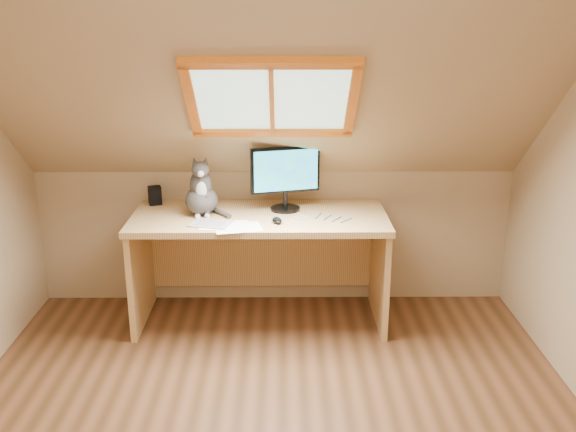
{
  "coord_description": "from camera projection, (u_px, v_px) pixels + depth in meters",
  "views": [
    {
      "loc": [
        0.07,
        -2.8,
        2.12
      ],
      "look_at": [
        0.1,
        1.0,
        0.9
      ],
      "focal_mm": 40.0,
      "sensor_mm": 36.0,
      "label": 1
    }
  ],
  "objects": [
    {
      "name": "room_shell",
      "position": [
        268.0,
        177.0,
        2.78
      ],
      "size": [
        3.52,
        3.52,
        2.41
      ],
      "color": "tan",
      "rests_on": "ground"
    },
    {
      "name": "desk",
      "position": [
        260.0,
        243.0,
        4.52
      ],
      "size": [
        1.74,
        0.76,
        0.79
      ],
      "color": "tan",
      "rests_on": "ground"
    },
    {
      "name": "monitor",
      "position": [
        285.0,
        174.0,
        4.4
      ],
      "size": [
        0.48,
        0.2,
        0.45
      ],
      "color": "black",
      "rests_on": "desk"
    },
    {
      "name": "cat",
      "position": [
        201.0,
        193.0,
        4.34
      ],
      "size": [
        0.26,
        0.3,
        0.41
      ],
      "color": "#4C4643",
      "rests_on": "desk"
    },
    {
      "name": "desk_speaker",
      "position": [
        155.0,
        195.0,
        4.59
      ],
      "size": [
        0.11,
        0.11,
        0.13
      ],
      "primitive_type": "cube",
      "rotation": [
        0.0,
        0.0,
        0.3
      ],
      "color": "black",
      "rests_on": "desk"
    },
    {
      "name": "graphics_tablet",
      "position": [
        211.0,
        224.0,
        4.17
      ],
      "size": [
        0.3,
        0.24,
        0.01
      ],
      "primitive_type": "cube",
      "rotation": [
        0.0,
        0.0,
        -0.26
      ],
      "color": "#B2B2B7",
      "rests_on": "desk"
    },
    {
      "name": "mouse",
      "position": [
        277.0,
        220.0,
        4.2
      ],
      "size": [
        0.09,
        0.12,
        0.03
      ],
      "primitive_type": "ellipsoid",
      "rotation": [
        0.0,
        0.0,
        0.28
      ],
      "color": "black",
      "rests_on": "desk"
    },
    {
      "name": "papers",
      "position": [
        233.0,
        226.0,
        4.13
      ],
      "size": [
        0.33,
        0.27,
        0.0
      ],
      "color": "white",
      "rests_on": "desk"
    },
    {
      "name": "cables",
      "position": [
        318.0,
        219.0,
        4.27
      ],
      "size": [
        0.51,
        0.26,
        0.01
      ],
      "color": "silver",
      "rests_on": "desk"
    }
  ]
}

